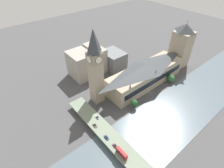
{
  "coord_description": "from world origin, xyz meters",
  "views": [
    {
      "loc": [
        -80.08,
        119.39,
        122.53
      ],
      "look_at": [
        20.92,
        35.75,
        18.04
      ],
      "focal_mm": 28.0,
      "sensor_mm": 36.0,
      "label": 1
    }
  ],
  "objects_px": {
    "parliament_hall": "(146,74)",
    "victoria_tower": "(181,46)",
    "double_decker_bus_rear": "(122,153)",
    "car_northbound_tail": "(95,125)",
    "road_bridge": "(123,151)",
    "car_southbound_mid": "(106,137)",
    "car_northbound_lead": "(115,146)",
    "clock_tower": "(95,67)",
    "car_southbound_lead": "(97,117)"
  },
  "relations": [
    {
      "from": "car_southbound_lead",
      "to": "car_southbound_mid",
      "type": "relative_size",
      "value": 0.86
    },
    {
      "from": "parliament_hall",
      "to": "road_bridge",
      "type": "height_order",
      "value": "parliament_hall"
    },
    {
      "from": "parliament_hall",
      "to": "victoria_tower",
      "type": "xyz_separation_m",
      "value": [
        0.06,
        -61.45,
        14.2
      ]
    },
    {
      "from": "double_decker_bus_rear",
      "to": "car_northbound_tail",
      "type": "xyz_separation_m",
      "value": [
        32.99,
        -0.25,
        -1.86
      ]
    },
    {
      "from": "car_northbound_tail",
      "to": "victoria_tower",
      "type": "bearing_deg",
      "value": -83.16
    },
    {
      "from": "car_northbound_tail",
      "to": "car_southbound_lead",
      "type": "xyz_separation_m",
      "value": [
        5.62,
        -6.6,
        -0.03
      ]
    },
    {
      "from": "clock_tower",
      "to": "car_northbound_tail",
      "type": "distance_m",
      "value": 49.34
    },
    {
      "from": "double_decker_bus_rear",
      "to": "car_northbound_lead",
      "type": "distance_m",
      "value": 8.44
    },
    {
      "from": "clock_tower",
      "to": "car_southbound_lead",
      "type": "distance_m",
      "value": 43.32
    },
    {
      "from": "parliament_hall",
      "to": "car_southbound_mid",
      "type": "distance_m",
      "value": 86.34
    },
    {
      "from": "clock_tower",
      "to": "road_bridge",
      "type": "bearing_deg",
      "value": 161.44
    },
    {
      "from": "victoria_tower",
      "to": "road_bridge",
      "type": "xyz_separation_m",
      "value": [
        -48.26,
        138.41,
        -22.16
      ]
    },
    {
      "from": "victoria_tower",
      "to": "road_bridge",
      "type": "distance_m",
      "value": 148.25
    },
    {
      "from": "car_southbound_lead",
      "to": "victoria_tower",
      "type": "bearing_deg",
      "value": -85.19
    },
    {
      "from": "car_northbound_tail",
      "to": "car_southbound_mid",
      "type": "relative_size",
      "value": 0.99
    },
    {
      "from": "double_decker_bus_rear",
      "to": "car_southbound_mid",
      "type": "distance_m",
      "value": 17.93
    },
    {
      "from": "road_bridge",
      "to": "double_decker_bus_rear",
      "type": "xyz_separation_m",
      "value": [
        -1.7,
        3.37,
        3.67
      ]
    },
    {
      "from": "double_decker_bus_rear",
      "to": "car_northbound_lead",
      "type": "height_order",
      "value": "double_decker_bus_rear"
    },
    {
      "from": "parliament_hall",
      "to": "car_northbound_lead",
      "type": "distance_m",
      "value": 89.98
    },
    {
      "from": "road_bridge",
      "to": "car_southbound_mid",
      "type": "height_order",
      "value": "car_southbound_mid"
    },
    {
      "from": "victoria_tower",
      "to": "car_northbound_tail",
      "type": "distance_m",
      "value": 143.99
    },
    {
      "from": "victoria_tower",
      "to": "car_southbound_lead",
      "type": "xyz_separation_m",
      "value": [
        -11.35,
        134.94,
        -20.39
      ]
    },
    {
      "from": "victoria_tower",
      "to": "clock_tower",
      "type": "bearing_deg",
      "value": 84.18
    },
    {
      "from": "clock_tower",
      "to": "road_bridge",
      "type": "relative_size",
      "value": 0.54
    },
    {
      "from": "car_northbound_tail",
      "to": "car_southbound_mid",
      "type": "xyz_separation_m",
      "value": [
        -15.16,
        -0.15,
        -0.01
      ]
    },
    {
      "from": "car_southbound_mid",
      "to": "car_northbound_tail",
      "type": "bearing_deg",
      "value": 0.58
    },
    {
      "from": "car_southbound_mid",
      "to": "parliament_hall",
      "type": "bearing_deg",
      "value": -68.13
    },
    {
      "from": "parliament_hall",
      "to": "car_northbound_lead",
      "type": "bearing_deg",
      "value": 117.69
    },
    {
      "from": "car_northbound_lead",
      "to": "clock_tower",
      "type": "bearing_deg",
      "value": -22.93
    },
    {
      "from": "victoria_tower",
      "to": "double_decker_bus_rear",
      "type": "xyz_separation_m",
      "value": [
        -49.96,
        141.79,
        -18.49
      ]
    },
    {
      "from": "road_bridge",
      "to": "car_northbound_lead",
      "type": "height_order",
      "value": "car_northbound_lead"
    },
    {
      "from": "victoria_tower",
      "to": "car_southbound_mid",
      "type": "distance_m",
      "value": 146.41
    },
    {
      "from": "car_southbound_lead",
      "to": "car_southbound_mid",
      "type": "xyz_separation_m",
      "value": [
        -20.78,
        6.44,
        0.03
      ]
    },
    {
      "from": "parliament_hall",
      "to": "car_southbound_mid",
      "type": "height_order",
      "value": "parliament_hall"
    },
    {
      "from": "car_northbound_tail",
      "to": "car_southbound_lead",
      "type": "relative_size",
      "value": 1.16
    },
    {
      "from": "road_bridge",
      "to": "car_southbound_mid",
      "type": "distance_m",
      "value": 16.5
    },
    {
      "from": "car_northbound_tail",
      "to": "clock_tower",
      "type": "bearing_deg",
      "value": -38.84
    },
    {
      "from": "victoria_tower",
      "to": "car_southbound_lead",
      "type": "relative_size",
      "value": 14.44
    },
    {
      "from": "victoria_tower",
      "to": "car_northbound_tail",
      "type": "height_order",
      "value": "victoria_tower"
    },
    {
      "from": "victoria_tower",
      "to": "car_southbound_lead",
      "type": "distance_m",
      "value": 136.94
    },
    {
      "from": "parliament_hall",
      "to": "victoria_tower",
      "type": "relative_size",
      "value": 1.65
    },
    {
      "from": "car_southbound_mid",
      "to": "double_decker_bus_rear",
      "type": "bearing_deg",
      "value": 178.7
    },
    {
      "from": "road_bridge",
      "to": "car_northbound_lead",
      "type": "distance_m",
      "value": 7.18
    },
    {
      "from": "car_northbound_lead",
      "to": "car_southbound_lead",
      "type": "height_order",
      "value": "car_northbound_lead"
    },
    {
      "from": "clock_tower",
      "to": "double_decker_bus_rear",
      "type": "height_order",
      "value": "clock_tower"
    },
    {
      "from": "clock_tower",
      "to": "car_northbound_tail",
      "type": "bearing_deg",
      "value": 141.16
    },
    {
      "from": "parliament_hall",
      "to": "road_bridge",
      "type": "xyz_separation_m",
      "value": [
        -48.2,
        76.96,
        -7.96
      ]
    },
    {
      "from": "victoria_tower",
      "to": "double_decker_bus_rear",
      "type": "relative_size",
      "value": 5.75
    },
    {
      "from": "road_bridge",
      "to": "double_decker_bus_rear",
      "type": "relative_size",
      "value": 13.63
    },
    {
      "from": "parliament_hall",
      "to": "victoria_tower",
      "type": "distance_m",
      "value": 63.07
    }
  ]
}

